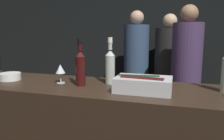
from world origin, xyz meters
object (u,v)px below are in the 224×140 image
at_px(person_in_hoodie, 136,62).
at_px(bowl_white, 10,76).
at_px(white_wine_bottle, 110,65).
at_px(wine_glass, 60,70).
at_px(person_grey_polo, 186,68).
at_px(person_blond_tee, 168,64).
at_px(ice_bin_with_bottles, 143,84).
at_px(red_wine_bottle_black_foil, 80,66).

bearing_deg(person_in_hoodie, bowl_white, -31.41).
bearing_deg(bowl_white, white_wine_bottle, 7.87).
bearing_deg(wine_glass, person_grey_polo, 53.57).
relative_size(wine_glass, person_in_hoodie, 0.09).
relative_size(bowl_white, person_blond_tee, 0.10).
xyz_separation_m(white_wine_bottle, person_in_hoodie, (-0.12, 1.71, -0.20)).
height_order(bowl_white, white_wine_bottle, white_wine_bottle).
xyz_separation_m(wine_glass, person_in_hoodie, (0.26, 1.81, -0.15)).
height_order(ice_bin_with_bottles, wine_glass, wine_glass).
bearing_deg(person_grey_polo, bowl_white, -15.98).
height_order(red_wine_bottle_black_foil, person_blond_tee, person_blond_tee).
xyz_separation_m(person_in_hoodie, person_blond_tee, (0.48, 0.10, -0.04)).
relative_size(wine_glass, red_wine_bottle_black_foil, 0.42).
relative_size(ice_bin_with_bottles, bowl_white, 2.15).
distance_m(wine_glass, red_wine_bottle_black_foil, 0.19).
height_order(ice_bin_with_bottles, bowl_white, ice_bin_with_bottles).
xyz_separation_m(ice_bin_with_bottles, bowl_white, (-1.12, 0.05, -0.02)).
distance_m(wine_glass, person_grey_polo, 1.65).
bearing_deg(red_wine_bottle_black_foil, person_blond_tee, 74.04).
height_order(person_in_hoodie, person_blond_tee, person_in_hoodie).
bearing_deg(white_wine_bottle, person_blond_tee, 78.78).
bearing_deg(red_wine_bottle_black_foil, person_in_hoodie, 87.62).
height_order(red_wine_bottle_black_foil, white_wine_bottle, white_wine_bottle).
bearing_deg(person_blond_tee, ice_bin_with_bottles, 109.81).
relative_size(bowl_white, red_wine_bottle_black_foil, 0.49).
distance_m(wine_glass, white_wine_bottle, 0.39).
distance_m(wine_glass, person_in_hoodie, 1.84).
xyz_separation_m(red_wine_bottle_black_foil, person_grey_polo, (0.79, 1.35, -0.19)).
bearing_deg(ice_bin_with_bottles, wine_glass, 174.30).
relative_size(white_wine_bottle, person_in_hoodie, 0.21).
bearing_deg(person_in_hoodie, white_wine_bottle, -5.91).
height_order(wine_glass, person_blond_tee, person_blond_tee).
height_order(bowl_white, person_blond_tee, person_blond_tee).
distance_m(red_wine_bottle_black_foil, person_in_hoodie, 1.85).
bearing_deg(person_grey_polo, ice_bin_with_bottles, 17.99).
bearing_deg(wine_glass, red_wine_bottle_black_foil, -7.92).
distance_m(ice_bin_with_bottles, person_blond_tee, 1.98).
distance_m(ice_bin_with_bottles, person_grey_polo, 1.43).
xyz_separation_m(ice_bin_with_bottles, red_wine_bottle_black_foil, (-0.47, 0.04, 0.09)).
bearing_deg(ice_bin_with_bottles, person_blond_tee, 87.64).
bearing_deg(bowl_white, person_in_hoodie, 68.41).
bearing_deg(person_blond_tee, wine_glass, 91.08).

